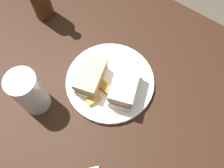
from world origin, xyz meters
name	(u,v)px	position (x,y,z in m)	size (l,w,h in m)	color
ground_plane	(113,141)	(0.00, 0.00, 0.00)	(6.00, 6.00, 0.00)	#4C4238
dining_table	(113,126)	(0.00, 0.00, 0.38)	(1.18, 0.85, 0.75)	black
plate	(110,81)	(-0.03, 0.02, 0.76)	(0.26, 0.26, 0.02)	white
sandwich_half_left	(91,77)	(-0.07, -0.01, 0.80)	(0.10, 0.13, 0.06)	#CCB284
sandwich_half_right	(125,86)	(0.02, 0.02, 0.80)	(0.10, 0.13, 0.07)	beige
potato_wedge_front	(117,91)	(0.01, 0.00, 0.78)	(0.05, 0.02, 0.02)	gold
potato_wedge_middle	(94,100)	(-0.03, -0.06, 0.78)	(0.04, 0.02, 0.02)	gold
potato_wedge_back	(107,90)	(-0.02, -0.01, 0.78)	(0.05, 0.02, 0.02)	#AD702D
pint_glass	(31,94)	(-0.16, -0.15, 0.81)	(0.08, 0.08, 0.15)	white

